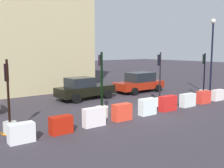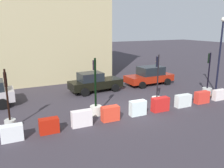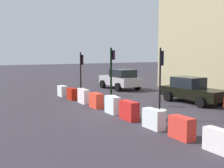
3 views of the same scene
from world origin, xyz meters
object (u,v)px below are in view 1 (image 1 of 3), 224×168
(traffic_light_0, at_px, (10,120))
(construction_barrier_5, at_px, (168,103))
(construction_barrier_0, at_px, (21,133))
(traffic_light_2, at_px, (159,97))
(traffic_light_3, at_px, (203,91))
(street_lamp_post, at_px, (212,48))
(construction_barrier_4, at_px, (147,107))
(car_red_compact, at_px, (139,82))
(traffic_light_1, at_px, (102,105))
(construction_barrier_2, at_px, (94,117))
(construction_barrier_8, at_px, (218,95))
(construction_barrier_3, at_px, (122,112))
(construction_barrier_6, at_px, (188,100))
(car_black_sedan, at_px, (84,89))
(construction_barrier_7, at_px, (204,97))
(construction_barrier_1, at_px, (61,125))

(traffic_light_0, relative_size, construction_barrier_5, 2.81)
(construction_barrier_0, bearing_deg, traffic_light_0, 89.99)
(traffic_light_2, bearing_deg, traffic_light_3, -0.67)
(street_lamp_post, bearing_deg, traffic_light_2, -177.48)
(construction_barrier_4, relative_size, car_red_compact, 0.23)
(traffic_light_2, xyz_separation_m, car_red_compact, (2.75, 4.77, 0.28))
(traffic_light_1, bearing_deg, construction_barrier_2, -136.93)
(traffic_light_3, height_order, construction_barrier_8, traffic_light_3)
(traffic_light_0, height_order, construction_barrier_8, traffic_light_0)
(traffic_light_0, distance_m, construction_barrier_3, 5.33)
(construction_barrier_0, relative_size, construction_barrier_6, 0.89)
(construction_barrier_5, bearing_deg, car_red_compact, 60.42)
(construction_barrier_3, bearing_deg, traffic_light_2, 16.88)
(construction_barrier_2, bearing_deg, construction_barrier_5, 0.06)
(traffic_light_0, xyz_separation_m, construction_barrier_0, (-0.00, -1.45, -0.20))
(car_black_sedan, bearing_deg, street_lamp_post, -27.04)
(construction_barrier_4, bearing_deg, car_red_compact, 49.83)
(traffic_light_1, xyz_separation_m, construction_barrier_7, (7.45, -1.24, -0.22))
(car_red_compact, relative_size, street_lamp_post, 0.76)
(car_black_sedan, bearing_deg, construction_barrier_1, -128.93)
(construction_barrier_0, distance_m, construction_barrier_6, 10.52)
(traffic_light_0, bearing_deg, car_red_compact, 21.27)
(construction_barrier_2, height_order, construction_barrier_4, construction_barrier_4)
(construction_barrier_5, bearing_deg, traffic_light_0, 171.14)
(traffic_light_3, xyz_separation_m, construction_barrier_7, (-1.84, -1.23, -0.07))
(traffic_light_3, bearing_deg, traffic_light_0, 179.48)
(construction_barrier_3, bearing_deg, car_black_sedan, 76.20)
(construction_barrier_1, relative_size, construction_barrier_7, 0.92)
(construction_barrier_2, relative_size, street_lamp_post, 0.19)
(traffic_light_0, height_order, construction_barrier_3, traffic_light_0)
(traffic_light_0, relative_size, traffic_light_1, 0.92)
(construction_barrier_0, height_order, construction_barrier_2, construction_barrier_2)
(traffic_light_0, distance_m, car_black_sedan, 8.13)
(construction_barrier_0, xyz_separation_m, construction_barrier_6, (10.52, 0.10, 0.03))
(car_red_compact, distance_m, car_black_sedan, 5.44)
(traffic_light_2, xyz_separation_m, construction_barrier_2, (-5.88, -1.28, -0.09))
(construction_barrier_2, bearing_deg, construction_barrier_1, -178.61)
(traffic_light_0, xyz_separation_m, traffic_light_1, (4.77, -0.12, 0.05))
(construction_barrier_2, relative_size, construction_barrier_5, 0.98)
(construction_barrier_3, xyz_separation_m, street_lamp_post, (10.29, 1.53, 3.28))
(traffic_light_0, bearing_deg, construction_barrier_4, -10.60)
(construction_barrier_6, bearing_deg, construction_barrier_1, -179.70)
(construction_barrier_6, height_order, car_black_sedan, car_black_sedan)
(construction_barrier_4, xyz_separation_m, construction_barrier_5, (1.64, -0.04, -0.01))
(construction_barrier_6, distance_m, car_red_compact, 6.26)
(traffic_light_1, xyz_separation_m, construction_barrier_6, (5.75, -1.23, -0.22))
(construction_barrier_1, bearing_deg, traffic_light_2, 9.87)
(construction_barrier_1, xyz_separation_m, car_red_compact, (10.36, 6.10, 0.43))
(construction_barrier_0, height_order, construction_barrier_7, construction_barrier_7)
(traffic_light_0, height_order, car_red_compact, traffic_light_0)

